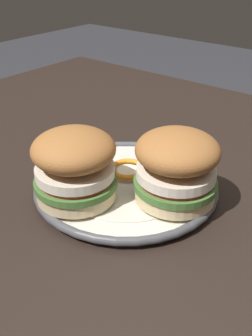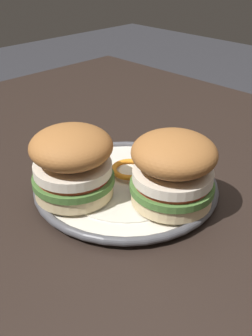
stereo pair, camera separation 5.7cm
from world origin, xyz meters
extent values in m
cube|color=black|center=(0.00, 0.00, 0.72)|extent=(1.38, 1.04, 0.03)
cube|color=black|center=(-0.63, 0.46, 0.35)|extent=(0.06, 0.06, 0.71)
cylinder|color=silver|center=(-0.07, -0.01, 0.74)|extent=(0.25, 0.25, 0.01)
torus|color=#4C4C51|center=(-0.07, -0.01, 0.75)|extent=(0.28, 0.28, 0.01)
cylinder|color=silver|center=(-0.07, -0.01, 0.75)|extent=(0.19, 0.19, 0.00)
cylinder|color=beige|center=(0.01, 0.00, 0.77)|extent=(0.11, 0.11, 0.02)
cylinder|color=#477033|center=(0.01, 0.00, 0.78)|extent=(0.12, 0.12, 0.01)
cylinder|color=#BC3828|center=(0.01, 0.00, 0.79)|extent=(0.10, 0.10, 0.01)
cylinder|color=silver|center=(0.01, 0.00, 0.80)|extent=(0.11, 0.11, 0.01)
ellipsoid|color=#A36633|center=(0.01, 0.00, 0.83)|extent=(0.16, 0.16, 0.05)
cylinder|color=beige|center=(-0.10, -0.08, 0.77)|extent=(0.11, 0.11, 0.02)
cylinder|color=#477033|center=(-0.10, -0.08, 0.78)|extent=(0.12, 0.12, 0.01)
cylinder|color=#BC3828|center=(-0.10, -0.08, 0.79)|extent=(0.10, 0.10, 0.01)
cylinder|color=silver|center=(-0.10, -0.08, 0.80)|extent=(0.11, 0.11, 0.01)
ellipsoid|color=#A36633|center=(-0.10, -0.08, 0.83)|extent=(0.16, 0.16, 0.05)
torus|color=orange|center=(-0.08, 0.01, 0.76)|extent=(0.08, 0.08, 0.01)
cylinder|color=#F4E5C6|center=(-0.08, 0.01, 0.76)|extent=(0.04, 0.04, 0.00)
ellipsoid|color=orange|center=(-0.07, 0.09, 0.76)|extent=(0.07, 0.06, 0.01)
ellipsoid|color=orange|center=(-0.14, 0.00, 0.76)|extent=(0.06, 0.06, 0.01)
camera|label=1|loc=(0.25, -0.40, 1.07)|focal=42.27mm
camera|label=2|loc=(0.29, -0.36, 1.07)|focal=42.27mm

